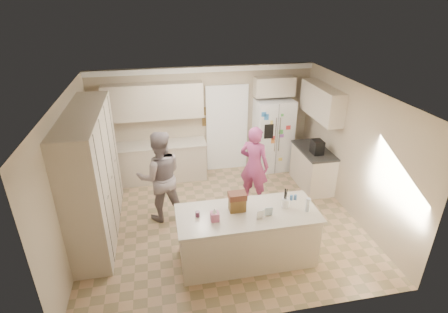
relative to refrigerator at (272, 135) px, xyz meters
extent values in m
cube|color=#A07E5B|center=(-1.66, -2.06, -0.91)|extent=(5.20, 4.60, 0.02)
cube|color=white|center=(-1.66, -2.06, 1.71)|extent=(5.20, 4.60, 0.02)
cube|color=tan|center=(-1.66, 0.25, 0.40)|extent=(5.20, 0.02, 2.60)
cube|color=tan|center=(-1.66, -4.37, 0.40)|extent=(5.20, 0.02, 2.60)
cube|color=tan|center=(-4.27, -2.06, 0.40)|extent=(0.02, 4.60, 2.60)
cube|color=tan|center=(0.95, -2.06, 0.40)|extent=(0.02, 4.60, 2.60)
cube|color=white|center=(-1.66, 0.20, 1.63)|extent=(5.20, 0.08, 0.12)
cube|color=#C3B49E|center=(-3.96, -1.86, 0.28)|extent=(0.60, 2.60, 2.35)
cube|color=#C3B49E|center=(-2.81, -0.06, -0.46)|extent=(2.20, 0.60, 0.88)
cube|color=#C4B39F|center=(-2.81, -0.07, 0.00)|extent=(2.24, 0.63, 0.04)
cube|color=#C3B49E|center=(-2.81, 0.06, 1.00)|extent=(2.20, 0.35, 0.80)
cube|color=black|center=(-1.11, 0.22, 0.15)|extent=(0.90, 0.06, 2.10)
cube|color=white|center=(-1.11, 0.18, 0.15)|extent=(1.02, 0.03, 2.22)
cube|color=brown|center=(-1.64, 0.21, 0.65)|extent=(0.15, 0.02, 0.20)
cube|color=brown|center=(-1.64, 0.21, 0.38)|extent=(0.15, 0.02, 0.20)
cube|color=white|center=(0.00, 0.00, 0.00)|extent=(0.93, 0.74, 1.80)
cube|color=gray|center=(0.00, -0.36, 0.00)|extent=(0.02, 0.02, 1.78)
cube|color=black|center=(-0.22, -0.37, 0.25)|extent=(0.22, 0.03, 0.35)
cylinder|color=silver|center=(-0.05, -0.37, 0.15)|extent=(0.02, 0.02, 0.85)
cylinder|color=silver|center=(0.05, -0.37, 0.15)|extent=(0.02, 0.02, 0.85)
cube|color=#C3B49E|center=(-0.01, 0.06, 1.20)|extent=(0.95, 0.35, 0.45)
cube|color=#C3B49E|center=(0.64, -1.06, -0.46)|extent=(0.60, 1.20, 0.88)
cube|color=#2D2B28|center=(0.63, -1.06, 0.00)|extent=(0.63, 1.24, 0.04)
cube|color=#C3B49E|center=(0.77, -0.86, 1.05)|extent=(0.35, 1.50, 0.70)
cube|color=black|center=(0.59, -1.26, 0.17)|extent=(0.22, 0.28, 0.30)
cube|color=#C3B49E|center=(-1.46, -3.16, -0.46)|extent=(2.20, 0.90, 0.88)
cube|color=#C4B39F|center=(-1.46, -3.16, 0.00)|extent=(2.28, 0.96, 0.05)
cylinder|color=white|center=(-0.81, -3.11, 0.10)|extent=(0.13, 0.13, 0.15)
cube|color=#C3618B|center=(-2.01, -3.26, 0.10)|extent=(0.13, 0.13, 0.14)
cone|color=white|center=(-2.01, -3.26, 0.20)|extent=(0.08, 0.08, 0.08)
cube|color=brown|center=(-1.61, -3.06, 0.14)|extent=(0.26, 0.18, 0.22)
cube|color=#592D1E|center=(-1.61, -3.06, 0.30)|extent=(0.28, 0.20, 0.10)
cylinder|color=#59263F|center=(-2.26, -3.11, 0.07)|extent=(0.07, 0.07, 0.09)
cube|color=white|center=(-1.31, -3.36, 0.11)|extent=(0.12, 0.06, 0.16)
cube|color=silver|center=(-1.16, -3.31, 0.11)|extent=(0.12, 0.05, 0.16)
cylinder|color=silver|center=(-0.51, -3.31, 0.14)|extent=(0.07, 0.07, 0.24)
cylinder|color=#3A6599|center=(-0.64, -2.94, 0.07)|extent=(0.05, 0.05, 0.09)
cylinder|color=#3A6599|center=(-0.57, -2.94, 0.07)|extent=(0.05, 0.05, 0.09)
imported|color=gray|center=(-2.79, -1.67, 0.02)|extent=(0.95, 0.77, 1.84)
imported|color=#A83A90|center=(-0.87, -1.45, -0.04)|extent=(0.75, 0.70, 1.71)
camera|label=1|loc=(-2.73, -7.65, 3.24)|focal=28.00mm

